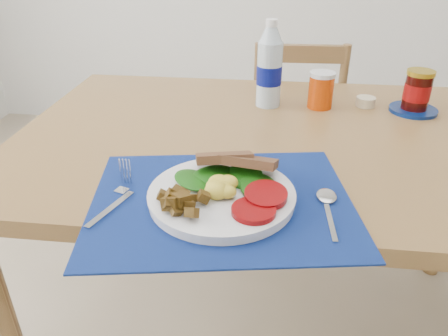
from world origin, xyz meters
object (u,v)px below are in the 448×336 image
(juice_glass, at_px, (321,91))
(jam_on_saucer, at_px, (417,94))
(chair_far, at_px, (295,114))
(breakfast_plate, at_px, (218,192))
(water_bottle, at_px, (269,69))

(juice_glass, relative_size, jam_on_saucer, 0.74)
(chair_far, bearing_deg, juice_glass, 92.82)
(breakfast_plate, xyz_separation_m, jam_on_saucer, (0.50, 0.55, 0.03))
(chair_far, xyz_separation_m, jam_on_saucer, (0.31, -0.49, 0.27))
(juice_glass, height_order, jam_on_saucer, jam_on_saucer)
(chair_far, relative_size, jam_on_saucer, 7.57)
(jam_on_saucer, bearing_deg, chair_far, 122.48)
(chair_far, distance_m, jam_on_saucer, 0.65)
(water_bottle, height_order, juice_glass, water_bottle)
(chair_far, xyz_separation_m, water_bottle, (-0.11, -0.49, 0.33))
(jam_on_saucer, bearing_deg, breakfast_plate, -132.63)
(breakfast_plate, xyz_separation_m, water_bottle, (0.08, 0.55, 0.09))
(chair_far, bearing_deg, breakfast_plate, 77.38)
(chair_far, height_order, jam_on_saucer, chair_far)
(water_bottle, bearing_deg, chair_far, 77.24)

